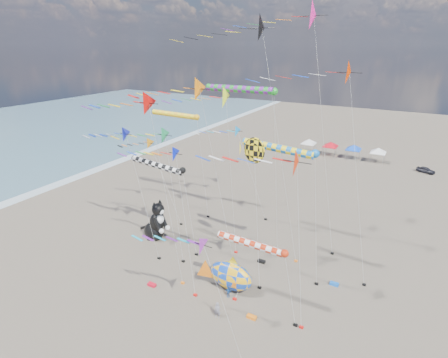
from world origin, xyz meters
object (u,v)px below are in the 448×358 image
fish_inflatable (230,276)px  child_green (245,274)px  cat_inflatable (155,219)px  parked_car (426,170)px  person_adult (217,310)px  child_blue (228,292)px

fish_inflatable → child_green: 2.91m
cat_inflatable → parked_car: size_ratio=1.67×
person_adult → child_blue: bearing=84.9°
child_green → cat_inflatable: bearing=-155.1°
child_blue → parked_car: size_ratio=0.34×
fish_inflatable → person_adult: (0.76, -3.90, -1.04)m
cat_inflatable → child_blue: (13.54, -5.30, -2.27)m
fish_inflatable → child_green: fish_inflatable is taller
cat_inflatable → fish_inflatable: bearing=-10.7°
cat_inflatable → person_adult: (14.02, -8.27, -2.04)m
child_blue → child_green: bearing=71.9°
fish_inflatable → child_blue: (0.28, -0.93, -1.28)m
fish_inflatable → child_green: (0.46, 2.58, -1.27)m
cat_inflatable → fish_inflatable: cat_inflatable is taller
cat_inflatable → person_adult: size_ratio=3.48×
person_adult → child_blue: 3.02m
child_green → child_blue: child_green is taller
person_adult → child_blue: (-0.48, 2.97, -0.24)m
child_green → child_blue: 3.51m
cat_inflatable → parked_car: (30.34, 45.66, -2.27)m
child_green → child_blue: size_ratio=1.02×
child_green → parked_car: 50.28m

